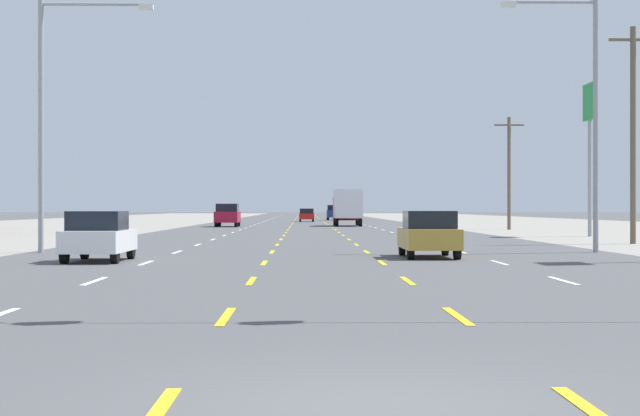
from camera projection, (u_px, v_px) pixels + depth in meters
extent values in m
plane|color=#4C4C4F|center=(312.00, 230.00, 74.55)|extent=(572.00, 572.00, 0.00)
cube|color=white|center=(94.00, 281.00, 22.98)|extent=(0.14, 2.60, 0.01)
cube|color=white|center=(146.00, 263.00, 30.48)|extent=(0.14, 2.60, 0.01)
cube|color=white|center=(177.00, 252.00, 37.97)|extent=(0.14, 2.60, 0.01)
cube|color=white|center=(198.00, 245.00, 45.47)|extent=(0.14, 2.60, 0.01)
cube|color=white|center=(213.00, 239.00, 52.97)|extent=(0.14, 2.60, 0.01)
cube|color=white|center=(224.00, 236.00, 60.47)|extent=(0.14, 2.60, 0.01)
cube|color=white|center=(233.00, 232.00, 67.97)|extent=(0.14, 2.60, 0.01)
cube|color=white|center=(240.00, 230.00, 75.47)|extent=(0.14, 2.60, 0.01)
cube|color=white|center=(246.00, 228.00, 82.97)|extent=(0.14, 2.60, 0.01)
cube|color=white|center=(251.00, 226.00, 90.47)|extent=(0.14, 2.60, 0.01)
cube|color=white|center=(255.00, 225.00, 97.97)|extent=(0.14, 2.60, 0.01)
cube|color=white|center=(258.00, 224.00, 105.47)|extent=(0.14, 2.60, 0.01)
cube|color=white|center=(261.00, 223.00, 112.97)|extent=(0.14, 2.60, 0.01)
cube|color=white|center=(264.00, 222.00, 120.46)|extent=(0.14, 2.60, 0.01)
cube|color=white|center=(266.00, 221.00, 127.96)|extent=(0.14, 2.60, 0.01)
cube|color=white|center=(268.00, 220.00, 135.46)|extent=(0.14, 2.60, 0.01)
cube|color=white|center=(270.00, 219.00, 142.96)|extent=(0.14, 2.60, 0.01)
cube|color=white|center=(272.00, 219.00, 150.46)|extent=(0.14, 2.60, 0.01)
cube|color=white|center=(273.00, 218.00, 157.96)|extent=(0.14, 2.60, 0.01)
cube|color=white|center=(275.00, 218.00, 165.46)|extent=(0.14, 2.60, 0.01)
cube|color=white|center=(276.00, 217.00, 172.96)|extent=(0.14, 2.60, 0.01)
cube|color=white|center=(277.00, 217.00, 180.46)|extent=(0.14, 2.60, 0.01)
cube|color=white|center=(278.00, 217.00, 187.96)|extent=(0.14, 2.60, 0.01)
cube|color=white|center=(279.00, 216.00, 195.45)|extent=(0.14, 2.60, 0.01)
cube|color=white|center=(280.00, 216.00, 202.95)|extent=(0.14, 2.60, 0.01)
cube|color=white|center=(281.00, 216.00, 210.45)|extent=(0.14, 2.60, 0.01)
cube|color=white|center=(282.00, 215.00, 217.95)|extent=(0.14, 2.60, 0.01)
cube|color=white|center=(282.00, 215.00, 225.45)|extent=(0.14, 2.60, 0.01)
cube|color=yellow|center=(226.00, 316.00, 15.53)|extent=(0.14, 2.60, 0.01)
cube|color=yellow|center=(251.00, 281.00, 23.03)|extent=(0.14, 2.60, 0.01)
cube|color=yellow|center=(264.00, 263.00, 30.53)|extent=(0.14, 2.60, 0.01)
cube|color=yellow|center=(272.00, 252.00, 38.03)|extent=(0.14, 2.60, 0.01)
cube|color=yellow|center=(277.00, 245.00, 45.53)|extent=(0.14, 2.60, 0.01)
cube|color=yellow|center=(281.00, 239.00, 53.03)|extent=(0.14, 2.60, 0.01)
cube|color=yellow|center=(284.00, 236.00, 60.53)|extent=(0.14, 2.60, 0.01)
cube|color=yellow|center=(286.00, 232.00, 68.03)|extent=(0.14, 2.60, 0.01)
cube|color=yellow|center=(288.00, 230.00, 75.52)|extent=(0.14, 2.60, 0.01)
cube|color=yellow|center=(289.00, 228.00, 83.02)|extent=(0.14, 2.60, 0.01)
cube|color=yellow|center=(290.00, 226.00, 90.52)|extent=(0.14, 2.60, 0.01)
cube|color=yellow|center=(291.00, 225.00, 98.02)|extent=(0.14, 2.60, 0.01)
cube|color=yellow|center=(292.00, 224.00, 105.52)|extent=(0.14, 2.60, 0.01)
cube|color=yellow|center=(293.00, 223.00, 113.02)|extent=(0.14, 2.60, 0.01)
cube|color=yellow|center=(294.00, 222.00, 120.52)|extent=(0.14, 2.60, 0.01)
cube|color=yellow|center=(294.00, 221.00, 128.02)|extent=(0.14, 2.60, 0.01)
cube|color=yellow|center=(295.00, 220.00, 135.52)|extent=(0.14, 2.60, 0.01)
cube|color=yellow|center=(295.00, 219.00, 143.02)|extent=(0.14, 2.60, 0.01)
cube|color=yellow|center=(296.00, 219.00, 150.52)|extent=(0.14, 2.60, 0.01)
cube|color=yellow|center=(296.00, 218.00, 158.01)|extent=(0.14, 2.60, 0.01)
cube|color=yellow|center=(296.00, 218.00, 165.51)|extent=(0.14, 2.60, 0.01)
cube|color=yellow|center=(297.00, 217.00, 173.01)|extent=(0.14, 2.60, 0.01)
cube|color=yellow|center=(297.00, 217.00, 180.51)|extent=(0.14, 2.60, 0.01)
cube|color=yellow|center=(297.00, 217.00, 188.01)|extent=(0.14, 2.60, 0.01)
cube|color=yellow|center=(298.00, 216.00, 195.51)|extent=(0.14, 2.60, 0.01)
cube|color=yellow|center=(298.00, 216.00, 203.01)|extent=(0.14, 2.60, 0.01)
cube|color=yellow|center=(298.00, 216.00, 210.51)|extent=(0.14, 2.60, 0.01)
cube|color=yellow|center=(298.00, 215.00, 218.01)|extent=(0.14, 2.60, 0.01)
cube|color=yellow|center=(298.00, 215.00, 225.51)|extent=(0.14, 2.60, 0.01)
cube|color=yellow|center=(457.00, 316.00, 15.59)|extent=(0.14, 2.60, 0.01)
cube|color=yellow|center=(407.00, 281.00, 23.09)|extent=(0.14, 2.60, 0.01)
cube|color=yellow|center=(382.00, 263.00, 30.59)|extent=(0.14, 2.60, 0.01)
cube|color=yellow|center=(367.00, 252.00, 38.08)|extent=(0.14, 2.60, 0.01)
cube|color=yellow|center=(356.00, 245.00, 45.58)|extent=(0.14, 2.60, 0.01)
cube|color=yellow|center=(349.00, 239.00, 53.08)|extent=(0.14, 2.60, 0.01)
cube|color=yellow|center=(343.00, 235.00, 60.58)|extent=(0.14, 2.60, 0.01)
cube|color=yellow|center=(339.00, 232.00, 68.08)|extent=(0.14, 2.60, 0.01)
cube|color=yellow|center=(335.00, 230.00, 75.58)|extent=(0.14, 2.60, 0.01)
cube|color=yellow|center=(333.00, 228.00, 83.08)|extent=(0.14, 2.60, 0.01)
cube|color=yellow|center=(330.00, 226.00, 90.58)|extent=(0.14, 2.60, 0.01)
cube|color=yellow|center=(328.00, 225.00, 98.08)|extent=(0.14, 2.60, 0.01)
cube|color=yellow|center=(326.00, 224.00, 105.58)|extent=(0.14, 2.60, 0.01)
cube|color=yellow|center=(325.00, 223.00, 113.08)|extent=(0.14, 2.60, 0.01)
cube|color=yellow|center=(324.00, 222.00, 120.57)|extent=(0.14, 2.60, 0.01)
cube|color=yellow|center=(322.00, 221.00, 128.07)|extent=(0.14, 2.60, 0.01)
cube|color=yellow|center=(321.00, 220.00, 135.57)|extent=(0.14, 2.60, 0.01)
cube|color=yellow|center=(320.00, 219.00, 143.07)|extent=(0.14, 2.60, 0.01)
cube|color=yellow|center=(320.00, 219.00, 150.57)|extent=(0.14, 2.60, 0.01)
cube|color=yellow|center=(319.00, 218.00, 158.07)|extent=(0.14, 2.60, 0.01)
cube|color=yellow|center=(318.00, 218.00, 165.57)|extent=(0.14, 2.60, 0.01)
cube|color=yellow|center=(318.00, 217.00, 173.07)|extent=(0.14, 2.60, 0.01)
cube|color=yellow|center=(317.00, 217.00, 180.57)|extent=(0.14, 2.60, 0.01)
cube|color=yellow|center=(316.00, 217.00, 188.07)|extent=(0.14, 2.60, 0.01)
cube|color=yellow|center=(316.00, 216.00, 195.57)|extent=(0.14, 2.60, 0.01)
cube|color=yellow|center=(316.00, 216.00, 203.06)|extent=(0.14, 2.60, 0.01)
cube|color=yellow|center=(315.00, 216.00, 210.56)|extent=(0.14, 2.60, 0.01)
cube|color=yellow|center=(315.00, 215.00, 218.06)|extent=(0.14, 2.60, 0.01)
cube|color=yellow|center=(314.00, 215.00, 225.56)|extent=(0.14, 2.60, 0.01)
cube|color=white|center=(563.00, 281.00, 23.14)|extent=(0.14, 2.60, 0.01)
cube|color=white|center=(499.00, 263.00, 30.64)|extent=(0.14, 2.60, 0.01)
cube|color=white|center=(461.00, 252.00, 38.14)|extent=(0.14, 2.60, 0.01)
cube|color=white|center=(435.00, 245.00, 45.64)|extent=(0.14, 2.60, 0.01)
cube|color=white|center=(417.00, 239.00, 53.14)|extent=(0.14, 2.60, 0.01)
cube|color=white|center=(403.00, 235.00, 60.64)|extent=(0.14, 2.60, 0.01)
cube|color=white|center=(392.00, 232.00, 68.14)|extent=(0.14, 2.60, 0.01)
cube|color=white|center=(383.00, 230.00, 75.64)|extent=(0.14, 2.60, 0.01)
cube|color=white|center=(376.00, 228.00, 83.13)|extent=(0.14, 2.60, 0.01)
cube|color=white|center=(370.00, 226.00, 90.63)|extent=(0.14, 2.60, 0.01)
cube|color=white|center=(365.00, 225.00, 98.13)|extent=(0.14, 2.60, 0.01)
cube|color=white|center=(361.00, 224.00, 105.63)|extent=(0.14, 2.60, 0.01)
cube|color=white|center=(357.00, 223.00, 113.13)|extent=(0.14, 2.60, 0.01)
cube|color=white|center=(353.00, 222.00, 120.63)|extent=(0.14, 2.60, 0.01)
cube|color=white|center=(351.00, 221.00, 128.13)|extent=(0.14, 2.60, 0.01)
cube|color=white|center=(348.00, 220.00, 135.63)|extent=(0.14, 2.60, 0.01)
cube|color=white|center=(346.00, 219.00, 143.13)|extent=(0.14, 2.60, 0.01)
cube|color=white|center=(344.00, 219.00, 150.63)|extent=(0.14, 2.60, 0.01)
cube|color=white|center=(342.00, 218.00, 158.13)|extent=(0.14, 2.60, 0.01)
cube|color=white|center=(340.00, 218.00, 165.62)|extent=(0.14, 2.60, 0.01)
cube|color=white|center=(338.00, 217.00, 173.12)|extent=(0.14, 2.60, 0.01)
cube|color=white|center=(337.00, 217.00, 180.62)|extent=(0.14, 2.60, 0.01)
cube|color=white|center=(336.00, 217.00, 188.12)|extent=(0.14, 2.60, 0.01)
cube|color=white|center=(334.00, 216.00, 195.62)|extent=(0.14, 2.60, 0.01)
cube|color=white|center=(333.00, 216.00, 203.12)|extent=(0.14, 2.60, 0.01)
cube|color=white|center=(332.00, 216.00, 210.62)|extent=(0.14, 2.60, 0.01)
cube|color=white|center=(331.00, 215.00, 218.12)|extent=(0.14, 2.60, 0.01)
cube|color=white|center=(330.00, 215.00, 225.62)|extent=(0.14, 2.60, 0.01)
cube|color=white|center=(99.00, 241.00, 31.60)|extent=(1.72, 3.90, 0.66)
cube|color=black|center=(98.00, 221.00, 31.35)|extent=(1.58, 1.90, 0.58)
cylinder|color=black|center=(85.00, 250.00, 32.99)|extent=(0.20, 0.60, 0.60)
cylinder|color=black|center=(131.00, 250.00, 33.01)|extent=(0.20, 0.60, 0.60)
cylinder|color=black|center=(64.00, 254.00, 30.19)|extent=(0.20, 0.60, 0.60)
cylinder|color=black|center=(115.00, 254.00, 30.21)|extent=(0.20, 0.60, 0.60)
cube|color=#B28C33|center=(429.00, 238.00, 34.01)|extent=(1.72, 3.90, 0.66)
cube|color=black|center=(429.00, 220.00, 33.76)|extent=(1.58, 1.90, 0.58)
cylinder|color=black|center=(402.00, 247.00, 35.39)|extent=(0.20, 0.60, 0.60)
cylinder|color=black|center=(445.00, 247.00, 35.42)|extent=(0.20, 0.60, 0.60)
cylinder|color=black|center=(411.00, 250.00, 32.59)|extent=(0.20, 0.60, 0.60)
cylinder|color=black|center=(457.00, 250.00, 32.62)|extent=(0.20, 0.60, 0.60)
cube|color=maroon|center=(228.00, 217.00, 88.66)|extent=(1.98, 4.90, 0.92)
cube|color=black|center=(228.00, 208.00, 88.61)|extent=(1.82, 2.70, 0.68)
cylinder|color=black|center=(219.00, 222.00, 90.35)|extent=(0.26, 0.76, 0.76)
cylinder|color=black|center=(239.00, 222.00, 90.37)|extent=(0.26, 0.76, 0.76)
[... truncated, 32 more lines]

